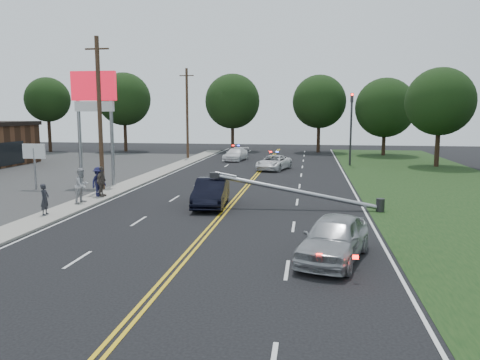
% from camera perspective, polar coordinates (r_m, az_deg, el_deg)
% --- Properties ---
extents(ground, '(120.00, 120.00, 0.00)m').
position_cam_1_polar(ground, '(18.27, -5.73, -8.27)').
color(ground, black).
rests_on(ground, ground).
extents(sidewalk, '(1.80, 70.00, 0.12)m').
position_cam_1_polar(sidewalk, '(30.27, -16.58, -1.85)').
color(sidewalk, gray).
rests_on(sidewalk, ground).
extents(grass_verge, '(12.00, 80.00, 0.01)m').
position_cam_1_polar(grass_verge, '(28.94, 26.79, -2.96)').
color(grass_verge, black).
rests_on(grass_verge, ground).
extents(centerline_yellow, '(0.36, 80.00, 0.00)m').
position_cam_1_polar(centerline_yellow, '(27.81, -0.67, -2.48)').
color(centerline_yellow, gold).
rests_on(centerline_yellow, ground).
extents(pylon_sign, '(3.20, 0.35, 8.00)m').
position_cam_1_polar(pylon_sign, '(34.36, -17.35, 9.22)').
color(pylon_sign, gray).
rests_on(pylon_sign, ground).
extents(small_sign, '(1.60, 0.14, 3.10)m').
position_cam_1_polar(small_sign, '(34.42, -23.80, 2.79)').
color(small_sign, gray).
rests_on(small_sign, ground).
extents(traffic_signal, '(0.28, 0.41, 7.05)m').
position_cam_1_polar(traffic_signal, '(47.14, 13.39, 6.82)').
color(traffic_signal, '#2D2D30').
rests_on(traffic_signal, ground).
extents(fallen_streetlight, '(9.36, 0.44, 1.91)m').
position_cam_1_polar(fallen_streetlight, '(25.33, 7.99, -1.53)').
color(fallen_streetlight, '#2D2D30').
rests_on(fallen_streetlight, ground).
extents(utility_pole_mid, '(1.60, 0.28, 10.00)m').
position_cam_1_polar(utility_pole_mid, '(31.99, -16.73, 7.71)').
color(utility_pole_mid, '#382619').
rests_on(utility_pole_mid, ground).
extents(utility_pole_far, '(1.60, 0.28, 10.00)m').
position_cam_1_polar(utility_pole_far, '(52.75, -6.46, 8.07)').
color(utility_pole_far, '#382619').
rests_on(utility_pole_far, ground).
extents(tree_4, '(5.81, 5.81, 9.77)m').
position_cam_1_polar(tree_4, '(67.30, -22.41, 9.03)').
color(tree_4, black).
rests_on(tree_4, ground).
extents(tree_5, '(6.99, 6.99, 10.44)m').
position_cam_1_polar(tree_5, '(64.86, -13.94, 9.54)').
color(tree_5, black).
rests_on(tree_5, ground).
extents(tree_6, '(7.34, 7.34, 10.35)m').
position_cam_1_polar(tree_6, '(63.78, -0.92, 9.56)').
color(tree_6, black).
rests_on(tree_6, ground).
extents(tree_7, '(6.90, 6.90, 10.04)m').
position_cam_1_polar(tree_7, '(62.28, 9.64, 9.39)').
color(tree_7, black).
rests_on(tree_7, ground).
extents(tree_8, '(7.16, 7.16, 9.34)m').
position_cam_1_polar(tree_8, '(59.68, 17.28, 8.41)').
color(tree_8, black).
rests_on(tree_8, ground).
extents(tree_9, '(6.43, 6.43, 9.43)m').
position_cam_1_polar(tree_9, '(48.80, 23.20, 8.77)').
color(tree_9, black).
rests_on(tree_9, ground).
extents(crashed_sedan, '(2.02, 4.83, 1.55)m').
position_cam_1_polar(crashed_sedan, '(25.98, -3.55, -1.54)').
color(crashed_sedan, black).
rests_on(crashed_sedan, ground).
extents(waiting_sedan, '(3.12, 5.02, 1.59)m').
position_cam_1_polar(waiting_sedan, '(16.92, 11.39, -6.94)').
color(waiting_sedan, '#9C9FA4').
rests_on(waiting_sedan, ground).
extents(emergency_a, '(3.37, 5.15, 1.32)m').
position_cam_1_polar(emergency_a, '(42.71, 4.14, 2.13)').
color(emergency_a, white).
rests_on(emergency_a, ground).
extents(emergency_b, '(2.57, 4.90, 1.35)m').
position_cam_1_polar(emergency_b, '(50.92, -0.51, 3.15)').
color(emergency_b, white).
rests_on(emergency_b, ground).
extents(bystander_a, '(0.41, 0.59, 1.57)m').
position_cam_1_polar(bystander_a, '(25.19, -22.70, -2.18)').
color(bystander_a, '#24252B').
rests_on(bystander_a, sidewalk).
extents(bystander_b, '(0.92, 1.09, 1.97)m').
position_cam_1_polar(bystander_b, '(27.86, -18.71, -0.62)').
color(bystander_b, '#AAAAAF').
rests_on(bystander_b, sidewalk).
extents(bystander_c, '(0.93, 1.29, 1.80)m').
position_cam_1_polar(bystander_c, '(29.65, -16.84, -0.19)').
color(bystander_c, '#18183D').
rests_on(bystander_c, sidewalk).
extents(bystander_d, '(0.46, 1.08, 1.84)m').
position_cam_1_polar(bystander_d, '(29.51, -16.54, -0.17)').
color(bystander_d, '#574D46').
rests_on(bystander_d, sidewalk).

